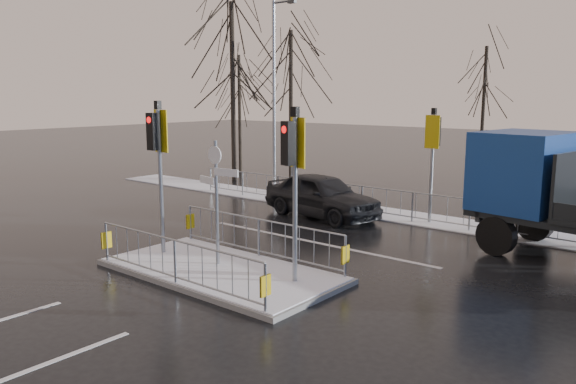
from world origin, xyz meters
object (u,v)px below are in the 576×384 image
Objects in this scene: flatbed_truck at (560,192)px; street_lamp_left at (275,90)px; traffic_island at (220,258)px; car_far_lane at (322,195)px.

flatbed_truck is 12.88m from street_lamp_left.
flatbed_truck is at bearing 49.24° from traffic_island.
street_lamp_left reaches higher than traffic_island.
street_lamp_left reaches higher than car_far_lane.
flatbed_truck reaches higher than car_far_lane.
street_lamp_left is (-4.53, 2.74, 3.71)m from car_far_lane.
street_lamp_left reaches higher than flatbed_truck.
street_lamp_left is at bearing 167.77° from flatbed_truck.
car_far_lane is 7.83m from flatbed_truck.
car_far_lane is at bearing 105.64° from traffic_island.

